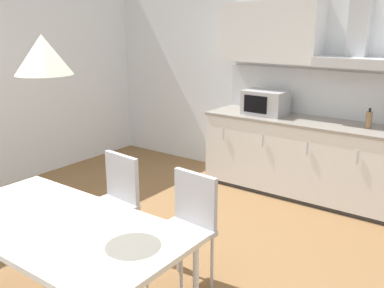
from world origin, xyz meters
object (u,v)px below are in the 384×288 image
microwave (265,102)px  chair_far_right (187,220)px  chair_far_left (113,196)px  dining_table (59,229)px  pendant_lamp (43,55)px  bottle_brown (369,120)px

microwave → chair_far_right: (0.50, -2.20, -0.49)m
chair_far_left → chair_far_right: size_ratio=1.00×
dining_table → pendant_lamp: (0.00, 0.00, 1.07)m
bottle_brown → chair_far_right: bottle_brown is taller
chair_far_right → chair_far_left: bearing=-180.0°
microwave → bottle_brown: 1.16m
chair_far_right → pendant_lamp: size_ratio=2.72×
chair_far_left → chair_far_right: (0.76, 0.00, 0.00)m
bottle_brown → dining_table: (-1.04, -3.01, -0.29)m
chair_far_left → chair_far_right: bearing=0.0°
microwave → pendant_lamp: pendant_lamp is taller
chair_far_right → pendant_lamp: pendant_lamp is taller
microwave → chair_far_left: bearing=-96.7°
chair_far_left → pendant_lamp: pendant_lamp is taller
dining_table → chair_far_left: bearing=114.7°
dining_table → chair_far_right: bearing=64.4°
dining_table → chair_far_right: chair_far_right is taller
bottle_brown → microwave: bearing=-179.5°
bottle_brown → dining_table: bottle_brown is taller
chair_far_left → dining_table: bearing=-65.3°
microwave → dining_table: 3.03m
bottle_brown → pendant_lamp: pendant_lamp is taller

